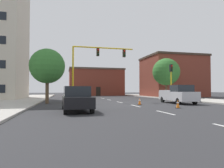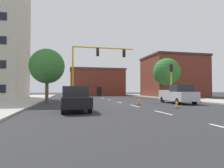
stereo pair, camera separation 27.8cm
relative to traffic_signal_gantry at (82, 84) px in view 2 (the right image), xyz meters
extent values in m
plane|color=#2D2D30|center=(4.40, -3.76, -2.21)|extent=(160.00, 160.00, 0.00)
cube|color=#B2ADA3|center=(-7.70, 4.24, -2.14)|extent=(6.00, 56.00, 0.14)
cube|color=#B2ADA3|center=(16.50, 4.24, -2.14)|extent=(6.00, 56.00, 0.14)
cube|color=silver|center=(4.40, -12.26, -2.21)|extent=(0.16, 2.40, 0.01)
cube|color=silver|center=(4.40, -6.76, -2.21)|extent=(0.16, 2.40, 0.01)
cube|color=silver|center=(4.40, -1.26, -2.21)|extent=(0.16, 2.40, 0.01)
cube|color=silver|center=(4.40, 4.24, -2.21)|extent=(0.16, 2.40, 0.01)
cube|color=silver|center=(4.40, 9.74, -2.21)|extent=(0.16, 2.40, 0.01)
cube|color=brown|center=(5.95, 27.63, 1.07)|extent=(13.63, 8.85, 6.56)
cube|color=#4C4238|center=(5.95, 27.63, 4.55)|extent=(13.93, 9.15, 0.40)
cube|color=black|center=(5.95, 23.18, -1.11)|extent=(1.10, 0.06, 2.20)
cube|color=brown|center=(20.67, 14.10, 1.94)|extent=(11.39, 9.68, 8.30)
cube|color=#3D2D23|center=(20.67, 14.10, 6.29)|extent=(11.69, 9.98, 0.40)
cube|color=black|center=(20.67, 9.23, -1.11)|extent=(1.10, 0.06, 2.20)
cube|color=yellow|center=(-1.06, 0.00, -1.93)|extent=(1.80, 1.20, 0.55)
cylinder|color=yellow|center=(-1.06, 0.00, 1.44)|extent=(0.20, 0.20, 6.20)
cylinder|color=yellow|center=(2.74, 0.00, 4.54)|extent=(7.59, 0.16, 0.16)
cube|color=black|center=(1.98, 0.00, 3.97)|extent=(0.32, 0.36, 0.95)
sphere|color=red|center=(1.98, -0.19, 4.24)|extent=(0.20, 0.20, 0.20)
sphere|color=#38280A|center=(1.98, -0.19, 3.96)|extent=(0.20, 0.20, 0.20)
sphere|color=black|center=(1.98, -0.19, 3.68)|extent=(0.20, 0.20, 0.20)
cube|color=black|center=(5.40, 0.00, 3.97)|extent=(0.32, 0.36, 0.95)
sphere|color=red|center=(5.40, -0.19, 4.24)|extent=(0.20, 0.20, 0.20)
sphere|color=#38280A|center=(5.40, -0.19, 3.96)|extent=(0.20, 0.20, 0.20)
sphere|color=black|center=(5.40, -0.19, 3.68)|extent=(0.20, 0.20, 0.20)
cylinder|color=yellow|center=(11.50, -1.01, 0.19)|extent=(0.14, 0.14, 4.80)
cube|color=black|center=(11.50, -1.01, 2.12)|extent=(0.32, 0.36, 0.95)
sphere|color=red|center=(11.50, -1.20, 2.39)|extent=(0.20, 0.20, 0.20)
sphere|color=#38280A|center=(11.50, -1.20, 2.11)|extent=(0.20, 0.20, 0.20)
sphere|color=black|center=(11.50, -1.20, 1.83)|extent=(0.20, 0.20, 0.20)
cylinder|color=brown|center=(-3.87, -1.66, -0.88)|extent=(0.36, 0.36, 2.66)
sphere|color=#33702D|center=(-3.87, -1.66, 1.87)|extent=(3.79, 3.79, 3.79)
cylinder|color=brown|center=(15.06, 6.67, -0.79)|extent=(0.36, 0.36, 2.84)
sphere|color=#33702D|center=(15.06, 6.67, 2.39)|extent=(4.69, 4.69, 4.69)
cube|color=#BCBCC1|center=(10.03, -4.77, -1.39)|extent=(2.34, 5.52, 0.95)
cube|color=#1E2328|center=(9.98, -5.67, -0.57)|extent=(1.95, 1.91, 0.70)
cube|color=#BCBCC1|center=(10.11, -3.59, -0.84)|extent=(2.18, 2.93, 0.16)
cylinder|color=black|center=(10.82, -6.66, -1.87)|extent=(0.26, 0.69, 0.68)
cylinder|color=black|center=(9.02, -6.55, -1.87)|extent=(0.26, 0.69, 0.68)
cylinder|color=black|center=(11.05, -3.00, -1.87)|extent=(0.26, 0.69, 0.68)
cylinder|color=black|center=(9.25, -2.88, -1.87)|extent=(0.26, 0.69, 0.68)
cube|color=black|center=(-1.19, -10.10, -1.52)|extent=(2.01, 4.56, 0.70)
cube|color=#1E2328|center=(-1.19, -10.00, -0.82)|extent=(1.78, 2.36, 0.70)
cylinder|color=black|center=(-2.06, -8.60, -1.87)|extent=(0.24, 0.69, 0.68)
cylinder|color=black|center=(-0.42, -8.54, -1.87)|extent=(0.24, 0.69, 0.68)
cylinder|color=black|center=(-1.96, -11.65, -1.87)|extent=(0.24, 0.69, 0.68)
cylinder|color=black|center=(-0.31, -11.60, -1.87)|extent=(0.24, 0.69, 0.68)
cube|color=black|center=(5.20, -5.80, -2.19)|extent=(0.36, 0.36, 0.04)
cone|color=orange|center=(5.20, -5.80, -1.83)|extent=(0.28, 0.28, 0.67)
cylinder|color=white|center=(5.20, -5.80, -1.75)|extent=(0.19, 0.19, 0.08)
cube|color=black|center=(6.95, -9.74, -2.19)|extent=(0.36, 0.36, 0.04)
cone|color=orange|center=(6.95, -9.74, -1.84)|extent=(0.28, 0.28, 0.66)
cylinder|color=white|center=(6.95, -9.74, -1.76)|extent=(0.19, 0.19, 0.08)
camera|label=1|loc=(-1.99, -23.94, -0.70)|focal=31.33mm
camera|label=2|loc=(-1.72, -24.00, -0.70)|focal=31.33mm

